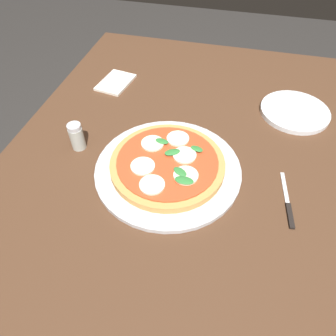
# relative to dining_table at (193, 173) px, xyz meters

# --- Properties ---
(ground_plane) EXTENTS (6.00, 6.00, 0.00)m
(ground_plane) POSITION_rel_dining_table_xyz_m (0.00, 0.00, -0.66)
(ground_plane) COLOR #2D2B28
(dining_table) EXTENTS (1.17, 0.98, 0.77)m
(dining_table) POSITION_rel_dining_table_xyz_m (0.00, 0.00, 0.00)
(dining_table) COLOR #4C301E
(dining_table) RESTS_ON ground_plane
(serving_tray) EXTENTS (0.36, 0.36, 0.01)m
(serving_tray) POSITION_rel_dining_table_xyz_m (0.11, -0.05, 0.12)
(serving_tray) COLOR silver
(serving_tray) RESTS_ON dining_table
(pizza) EXTENTS (0.28, 0.28, 0.03)m
(pizza) POSITION_rel_dining_table_xyz_m (0.10, -0.05, 0.13)
(pizza) COLOR tan
(pizza) RESTS_ON serving_tray
(plate_white) EXTENTS (0.20, 0.20, 0.01)m
(plate_white) POSITION_rel_dining_table_xyz_m (-0.21, 0.26, 0.12)
(plate_white) COLOR white
(plate_white) RESTS_ON dining_table
(napkin) EXTENTS (0.14, 0.11, 0.01)m
(napkin) POSITION_rel_dining_table_xyz_m (-0.23, -0.31, 0.11)
(napkin) COLOR white
(napkin) RESTS_ON dining_table
(knife) EXTENTS (0.16, 0.03, 0.01)m
(knife) POSITION_rel_dining_table_xyz_m (0.15, 0.24, 0.11)
(knife) COLOR black
(knife) RESTS_ON dining_table
(pepper_shaker) EXTENTS (0.04, 0.04, 0.08)m
(pepper_shaker) POSITION_rel_dining_table_xyz_m (0.08, -0.30, 0.15)
(pepper_shaker) COLOR #B2B7AD
(pepper_shaker) RESTS_ON dining_table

